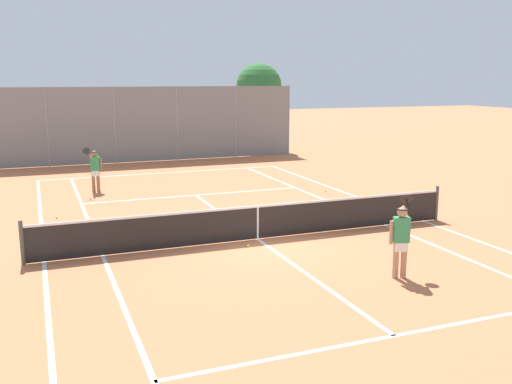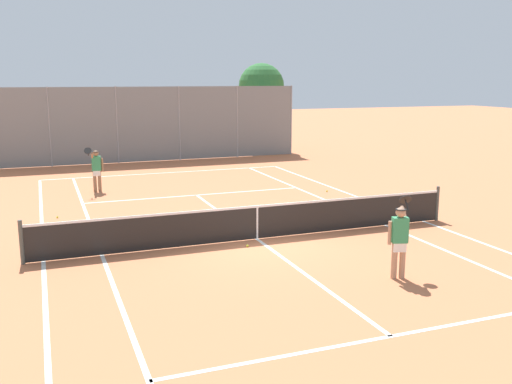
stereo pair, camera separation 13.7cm
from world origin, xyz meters
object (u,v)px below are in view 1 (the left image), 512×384
(loose_tennis_ball_5, at_px, (326,191))
(player_near_side, at_px, (401,237))
(loose_tennis_ball_3, at_px, (177,223))
(tree_behind_right, at_px, (260,88))
(loose_tennis_ball_1, at_px, (57,217))
(tennis_net, at_px, (258,221))
(player_far_left, at_px, (95,168))
(loose_tennis_ball_2, at_px, (248,246))

(loose_tennis_ball_5, bearing_deg, player_near_side, -108.64)
(loose_tennis_ball_3, relative_size, tree_behind_right, 0.01)
(loose_tennis_ball_1, bearing_deg, loose_tennis_ball_5, 4.24)
(loose_tennis_ball_1, height_order, loose_tennis_ball_3, same)
(loose_tennis_ball_3, bearing_deg, tennis_net, -54.51)
(tennis_net, relative_size, loose_tennis_ball_1, 181.82)
(loose_tennis_ball_3, bearing_deg, player_far_left, 105.77)
(tree_behind_right, bearing_deg, loose_tennis_ball_1, -131.88)
(loose_tennis_ball_3, height_order, tree_behind_right, tree_behind_right)
(player_near_side, xyz_separation_m, tree_behind_right, (5.50, 22.21, 2.81))
(loose_tennis_ball_2, relative_size, tree_behind_right, 0.01)
(tennis_net, height_order, loose_tennis_ball_2, tennis_net)
(loose_tennis_ball_3, xyz_separation_m, loose_tennis_ball_5, (6.58, 2.85, 0.00))
(player_near_side, bearing_deg, loose_tennis_ball_3, 118.77)
(player_far_left, height_order, loose_tennis_ball_5, player_far_left)
(tennis_net, distance_m, loose_tennis_ball_2, 0.91)
(player_far_left, bearing_deg, player_near_side, -67.30)
(player_far_left, distance_m, loose_tennis_ball_3, 6.40)
(tree_behind_right, bearing_deg, player_near_side, -103.91)
(player_far_left, xyz_separation_m, loose_tennis_ball_2, (2.91, -9.06, -0.89))
(player_far_left, height_order, loose_tennis_ball_2, player_far_left)
(loose_tennis_ball_1, relative_size, tree_behind_right, 0.01)
(loose_tennis_ball_3, bearing_deg, tree_behind_right, 60.48)
(loose_tennis_ball_1, xyz_separation_m, loose_tennis_ball_5, (9.93, 0.74, 0.00))
(loose_tennis_ball_1, height_order, loose_tennis_ball_2, same)
(loose_tennis_ball_5, distance_m, tree_behind_right, 13.74)
(loose_tennis_ball_5, height_order, tree_behind_right, tree_behind_right)
(tennis_net, bearing_deg, tree_behind_right, 68.19)
(tennis_net, bearing_deg, loose_tennis_ball_5, 46.82)
(player_near_side, bearing_deg, loose_tennis_ball_2, 124.15)
(player_near_side, xyz_separation_m, loose_tennis_ball_1, (-6.83, 8.46, -0.89))
(player_near_side, relative_size, loose_tennis_ball_2, 26.88)
(loose_tennis_ball_2, height_order, tree_behind_right, tree_behind_right)
(player_near_side, height_order, player_far_left, same)
(loose_tennis_ball_5, bearing_deg, loose_tennis_ball_3, -156.58)
(tree_behind_right, bearing_deg, loose_tennis_ball_3, -119.52)
(loose_tennis_ball_2, xyz_separation_m, loose_tennis_ball_3, (-1.19, 2.96, 0.00))
(player_far_left, bearing_deg, loose_tennis_ball_3, -74.23)
(loose_tennis_ball_2, distance_m, loose_tennis_ball_5, 7.93)
(loose_tennis_ball_1, xyz_separation_m, loose_tennis_ball_2, (4.53, -5.07, 0.00))
(loose_tennis_ball_1, distance_m, loose_tennis_ball_5, 9.96)
(player_far_left, xyz_separation_m, loose_tennis_ball_5, (8.31, -3.25, -0.89))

